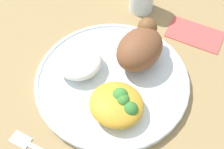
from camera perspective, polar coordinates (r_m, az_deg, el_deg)
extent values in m
plane|color=#977A4D|center=(0.56, 0.00, -1.64)|extent=(2.00, 2.00, 0.00)
cylinder|color=white|center=(0.55, 0.00, -1.27)|extent=(0.29, 0.29, 0.01)
torus|color=white|center=(0.55, 0.00, -0.89)|extent=(0.29, 0.29, 0.01)
ellipsoid|color=brown|center=(0.55, 5.48, 5.03)|extent=(0.11, 0.08, 0.06)
sphere|color=brown|center=(0.57, 6.98, 9.19)|extent=(0.04, 0.04, 0.04)
ellipsoid|color=white|center=(0.55, -6.55, 2.60)|extent=(0.09, 0.09, 0.03)
ellipsoid|color=gold|center=(0.49, 0.88, -5.88)|extent=(0.09, 0.10, 0.03)
sphere|color=#3B8433|center=(0.49, 1.61, -4.32)|extent=(0.03, 0.03, 0.03)
sphere|color=#458437|center=(0.49, 2.20, -5.17)|extent=(0.03, 0.03, 0.03)
sphere|color=#3C8030|center=(0.48, 2.18, -5.33)|extent=(0.02, 0.02, 0.02)
sphere|color=#367B31|center=(0.48, 3.59, -6.93)|extent=(0.03, 0.03, 0.03)
sphere|color=#3D9147|center=(0.49, 1.28, -3.89)|extent=(0.02, 0.02, 0.02)
cube|color=silver|center=(0.52, -17.58, -12.14)|extent=(0.03, 0.04, 0.00)
cube|color=#DB4C47|center=(0.66, 16.03, 7.69)|extent=(0.09, 0.13, 0.00)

